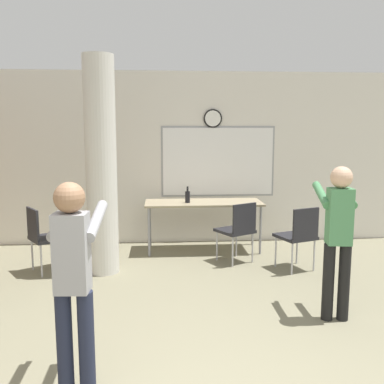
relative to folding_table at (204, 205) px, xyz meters
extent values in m
cube|color=silver|center=(-0.47, 0.59, 0.68)|extent=(8.00, 0.12, 2.80)
cylinder|color=black|center=(0.20, 0.52, 1.33)|extent=(0.30, 0.03, 0.30)
cylinder|color=white|center=(0.20, 0.50, 1.33)|extent=(0.25, 0.01, 0.25)
cube|color=#99999E|center=(0.29, 0.53, 0.63)|extent=(1.87, 0.01, 1.16)
cube|color=white|center=(0.29, 0.52, 0.63)|extent=(1.81, 0.02, 1.10)
cylinder|color=silver|center=(-1.42, -0.92, 0.68)|extent=(0.40, 0.40, 2.80)
cube|color=tan|center=(0.00, 0.00, 0.04)|extent=(1.79, 0.66, 0.03)
cylinder|color=gray|center=(-0.84, -0.27, -0.35)|extent=(0.04, 0.04, 0.74)
cylinder|color=gray|center=(0.84, -0.27, -0.35)|extent=(0.04, 0.04, 0.74)
cylinder|color=gray|center=(-0.84, 0.27, -0.35)|extent=(0.04, 0.04, 0.74)
cylinder|color=gray|center=(0.84, 0.27, -0.35)|extent=(0.04, 0.04, 0.74)
cylinder|color=black|center=(-0.25, -0.07, 0.14)|extent=(0.07, 0.07, 0.17)
cylinder|color=black|center=(-0.25, -0.07, 0.26)|extent=(0.03, 0.03, 0.07)
cube|color=#232328|center=(1.14, -0.99, -0.27)|extent=(0.57, 0.57, 0.04)
cube|color=#232328|center=(1.21, -1.19, -0.05)|extent=(0.38, 0.17, 0.40)
cylinder|color=#B7B7BC|center=(1.25, -0.76, -0.50)|extent=(0.02, 0.02, 0.43)
cylinder|color=#B7B7BC|center=(0.91, -0.89, -0.50)|extent=(0.02, 0.02, 0.43)
cylinder|color=#B7B7BC|center=(1.37, -1.10, -0.50)|extent=(0.02, 0.02, 0.43)
cylinder|color=#B7B7BC|center=(1.03, -1.23, -0.50)|extent=(0.02, 0.02, 0.43)
cube|color=#232328|center=(-2.13, -0.84, -0.27)|extent=(0.61, 0.61, 0.04)
cube|color=#232328|center=(-2.31, -0.95, -0.05)|extent=(0.25, 0.35, 0.40)
cylinder|color=#B7B7BC|center=(-1.89, -0.88, -0.50)|extent=(0.02, 0.02, 0.43)
cylinder|color=#B7B7BC|center=(-2.09, -0.59, -0.50)|extent=(0.02, 0.02, 0.43)
cylinder|color=#B7B7BC|center=(-2.18, -1.09, -0.50)|extent=(0.02, 0.02, 0.43)
cylinder|color=#B7B7BC|center=(-2.38, -0.79, -0.50)|extent=(0.02, 0.02, 0.43)
cube|color=#232328|center=(0.39, -0.60, -0.27)|extent=(0.60, 0.60, 0.04)
cube|color=#232328|center=(0.49, -0.78, -0.05)|extent=(0.36, 0.22, 0.40)
cylinder|color=#B7B7BC|center=(0.46, -0.36, -0.50)|extent=(0.02, 0.02, 0.43)
cylinder|color=#B7B7BC|center=(0.14, -0.54, -0.50)|extent=(0.02, 0.02, 0.43)
cylinder|color=#B7B7BC|center=(0.63, -0.67, -0.50)|extent=(0.02, 0.02, 0.43)
cylinder|color=#B7B7BC|center=(0.32, -0.85, -0.50)|extent=(0.02, 0.02, 0.43)
cylinder|color=black|center=(1.14, -2.56, -0.33)|extent=(0.11, 0.11, 0.77)
cylinder|color=black|center=(0.99, -2.54, -0.33)|extent=(0.11, 0.11, 0.77)
cube|color=#4C8C59|center=(1.06, -2.55, 0.33)|extent=(0.24, 0.20, 0.55)
sphere|color=#D8AD8C|center=(1.06, -2.55, 0.71)|extent=(0.21, 0.21, 0.21)
cylinder|color=#4C8C59|center=(1.21, -2.34, 0.51)|extent=(0.14, 0.49, 0.22)
cylinder|color=#4C8C59|center=(0.97, -2.31, 0.51)|extent=(0.14, 0.49, 0.22)
cube|color=white|center=(0.99, -2.10, 0.51)|extent=(0.05, 0.13, 0.04)
cylinder|color=#1E2338|center=(-1.18, -3.62, -0.33)|extent=(0.11, 0.11, 0.78)
cylinder|color=#1E2338|center=(-1.33, -3.61, -0.33)|extent=(0.11, 0.11, 0.78)
cube|color=#99999E|center=(-1.26, -3.61, 0.33)|extent=(0.24, 0.19, 0.55)
sphere|color=#997051|center=(-1.26, -3.61, 0.71)|extent=(0.21, 0.21, 0.21)
cylinder|color=#99999E|center=(-1.12, -3.40, 0.51)|extent=(0.11, 0.49, 0.22)
cylinder|color=#99999E|center=(-1.36, -3.39, 0.51)|extent=(0.11, 0.49, 0.22)
cube|color=white|center=(-1.35, -3.17, 0.51)|extent=(0.05, 0.13, 0.04)
camera|label=1|loc=(-0.64, -6.47, 1.16)|focal=40.00mm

